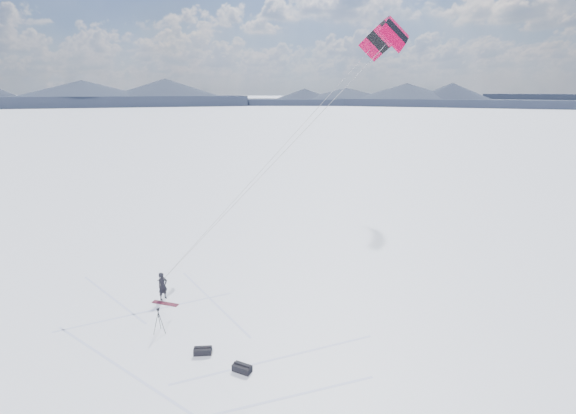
% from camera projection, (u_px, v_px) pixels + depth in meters
% --- Properties ---
extents(ground, '(1800.00, 1800.00, 0.00)m').
position_uv_depth(ground, '(165.00, 338.00, 19.78)').
color(ground, white).
extents(horizon_hills, '(704.00, 704.42, 10.13)m').
position_uv_depth(horizon_hills, '(157.00, 251.00, 18.58)').
color(horizon_hills, black).
rests_on(horizon_hills, ground).
extents(snow_tracks, '(14.76, 10.25, 0.01)m').
position_uv_depth(snow_tracks, '(149.00, 340.00, 19.58)').
color(snow_tracks, '#B0BAE0').
rests_on(snow_tracks, ground).
extents(snowkiter, '(0.58, 0.68, 1.59)m').
position_uv_depth(snowkiter, '(164.00, 299.00, 23.44)').
color(snowkiter, black).
rests_on(snowkiter, ground).
extents(snowboard, '(1.57, 0.42, 0.04)m').
position_uv_depth(snowboard, '(165.00, 303.00, 22.90)').
color(snowboard, maroon).
rests_on(snowboard, ground).
extents(tripod, '(0.54, 0.58, 1.30)m').
position_uv_depth(tripod, '(159.00, 317.00, 19.98)').
color(tripod, black).
rests_on(tripod, ground).
extents(gear_bag_a, '(0.86, 0.59, 0.35)m').
position_uv_depth(gear_bag_a, '(203.00, 351.00, 18.51)').
color(gear_bag_a, black).
rests_on(gear_bag_a, ground).
extents(gear_bag_b, '(0.86, 0.55, 0.36)m').
position_uv_depth(gear_bag_b, '(242.00, 368.00, 17.35)').
color(gear_bag_b, black).
rests_on(gear_bag_b, ground).
extents(power_kite, '(12.64, 5.52, 13.48)m').
position_uv_depth(power_kite, '(386.00, 38.00, 19.64)').
color(power_kite, '#B90437').
rests_on(power_kite, ground).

